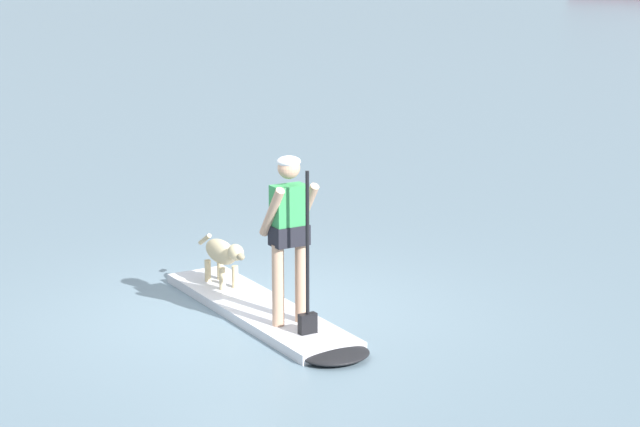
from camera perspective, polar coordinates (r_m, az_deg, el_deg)
ground_plane at (r=12.05m, az=-3.09°, el=-5.02°), size 400.00×400.00×0.00m
paddleboard at (r=11.85m, az=-2.57°, el=-5.09°), size 3.39×1.72×0.10m
person_paddler at (r=11.17m, az=-1.50°, el=-0.74°), size 0.67×0.58×1.69m
dog at (r=12.61m, az=-4.85°, el=-2.01°), size 1.04×0.43×0.54m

